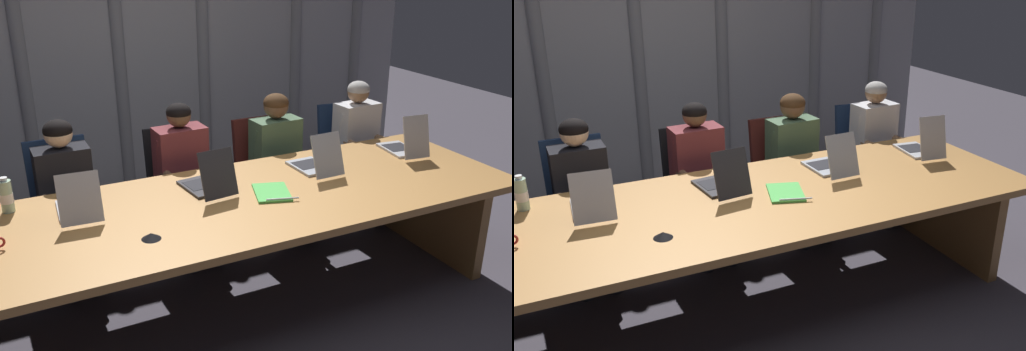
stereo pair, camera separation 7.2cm
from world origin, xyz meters
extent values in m
plane|color=#47424C|center=(0.00, 0.00, 0.00)|extent=(12.81, 12.81, 0.00)
cube|color=#B77F42|center=(0.00, 0.00, 0.73)|extent=(3.97, 1.24, 0.05)
cube|color=black|center=(0.00, 0.00, 0.66)|extent=(3.37, 0.10, 0.06)
cube|color=olive|center=(1.73, 0.00, 0.35)|extent=(0.08, 1.05, 0.70)
cube|color=#B2B2B7|center=(0.00, 2.45, 1.36)|extent=(6.41, 0.10, 2.72)
cylinder|color=gray|center=(-0.89, 2.39, 1.36)|extent=(0.12, 0.12, 2.66)
cylinder|color=gray|center=(-0.03, 2.39, 1.36)|extent=(0.12, 0.12, 2.66)
cylinder|color=gray|center=(0.82, 2.39, 1.36)|extent=(0.12, 0.12, 2.66)
cylinder|color=gray|center=(1.88, 2.39, 1.36)|extent=(0.12, 0.12, 2.66)
cylinder|color=gray|center=(2.66, 2.39, 1.36)|extent=(0.12, 0.12, 2.66)
cube|color=#BCBCC1|center=(-0.85, 0.29, 0.76)|extent=(0.26, 0.33, 0.02)
cube|color=black|center=(-0.85, 0.32, 0.77)|extent=(0.22, 0.19, 0.00)
cube|color=#BCBCC1|center=(-0.86, 0.09, 0.91)|extent=(0.25, 0.12, 0.28)
cube|color=black|center=(-0.86, 0.10, 0.91)|extent=(0.22, 0.10, 0.25)
cube|color=#2D2D33|center=(-0.04, 0.28, 0.76)|extent=(0.28, 0.35, 0.02)
cube|color=black|center=(-0.04, 0.31, 0.77)|extent=(0.22, 0.20, 0.00)
cube|color=#2D2D33|center=(-0.02, 0.07, 0.92)|extent=(0.25, 0.13, 0.30)
cube|color=black|center=(-0.02, 0.08, 0.92)|extent=(0.22, 0.11, 0.27)
cube|color=#A8ADB7|center=(0.79, 0.28, 0.76)|extent=(0.24, 0.33, 0.02)
cube|color=black|center=(0.79, 0.31, 0.77)|extent=(0.20, 0.18, 0.00)
cube|color=#A8ADB7|center=(0.80, 0.07, 0.91)|extent=(0.23, 0.12, 0.29)
cube|color=black|center=(0.80, 0.08, 0.91)|extent=(0.21, 0.10, 0.26)
cube|color=#BCBCC1|center=(1.62, 0.30, 0.76)|extent=(0.25, 0.36, 0.02)
cube|color=black|center=(1.62, 0.32, 0.77)|extent=(0.20, 0.21, 0.00)
cube|color=#BCBCC1|center=(1.59, 0.09, 0.93)|extent=(0.22, 0.11, 0.31)
cube|color=black|center=(1.59, 0.09, 0.93)|extent=(0.20, 0.10, 0.28)
cube|color=navy|center=(-0.84, 0.92, 0.42)|extent=(0.49, 0.49, 0.08)
cube|color=navy|center=(-0.84, 1.14, 0.70)|extent=(0.43, 0.12, 0.50)
cylinder|color=#262628|center=(-0.84, 0.92, 0.21)|extent=(0.05, 0.05, 0.34)
cylinder|color=black|center=(-0.84, 0.92, 0.02)|extent=(0.60, 0.60, 0.04)
cube|color=black|center=(0.01, 0.92, 0.42)|extent=(0.52, 0.52, 0.08)
cube|color=black|center=(0.03, 1.14, 0.69)|extent=(0.44, 0.15, 0.47)
cylinder|color=#262628|center=(0.01, 0.92, 0.21)|extent=(0.05, 0.05, 0.34)
cylinder|color=black|center=(0.01, 0.92, 0.02)|extent=(0.60, 0.60, 0.04)
cube|color=#511E19|center=(0.79, 0.92, 0.42)|extent=(0.48, 0.48, 0.08)
cube|color=#511E19|center=(0.79, 1.14, 0.68)|extent=(0.43, 0.11, 0.45)
cylinder|color=#262628|center=(0.79, 0.92, 0.21)|extent=(0.05, 0.05, 0.34)
cylinder|color=black|center=(0.79, 0.92, 0.02)|extent=(0.60, 0.60, 0.04)
cube|color=navy|center=(1.62, 0.92, 0.42)|extent=(0.53, 0.53, 0.08)
cube|color=navy|center=(1.64, 1.14, 0.69)|extent=(0.44, 0.16, 0.48)
cylinder|color=#262628|center=(1.62, 0.92, 0.21)|extent=(0.05, 0.05, 0.34)
cylinder|color=black|center=(1.62, 0.92, 0.02)|extent=(0.60, 0.60, 0.04)
cube|color=black|center=(-0.84, 0.90, 0.71)|extent=(0.37, 0.22, 0.51)
sphere|color=beige|center=(-0.84, 0.90, 1.06)|extent=(0.19, 0.19, 0.19)
ellipsoid|color=black|center=(-0.84, 0.90, 1.09)|extent=(0.20, 0.20, 0.14)
cylinder|color=black|center=(-0.68, 0.90, 0.77)|extent=(0.07, 0.14, 0.27)
cylinder|color=beige|center=(-0.68, 0.69, 0.66)|extent=(0.07, 0.30, 0.06)
cylinder|color=black|center=(-0.99, 0.90, 0.77)|extent=(0.07, 0.14, 0.27)
cylinder|color=beige|center=(-0.99, 0.69, 0.66)|extent=(0.07, 0.30, 0.06)
cylinder|color=#262833|center=(-0.73, 0.70, 0.43)|extent=(0.14, 0.40, 0.13)
cylinder|color=#262833|center=(-0.73, 0.52, 0.22)|extent=(0.11, 0.11, 0.44)
cylinder|color=#262833|center=(-0.93, 0.70, 0.43)|extent=(0.14, 0.40, 0.13)
cylinder|color=#262833|center=(-0.93, 0.52, 0.22)|extent=(0.11, 0.11, 0.44)
cube|color=brown|center=(0.02, 0.90, 0.72)|extent=(0.39, 0.24, 0.54)
sphere|color=brown|center=(0.02, 0.90, 1.09)|extent=(0.18, 0.18, 0.18)
ellipsoid|color=black|center=(0.02, 0.90, 1.11)|extent=(0.19, 0.19, 0.14)
cylinder|color=brown|center=(0.18, 0.91, 0.80)|extent=(0.08, 0.14, 0.27)
cylinder|color=brown|center=(0.19, 0.70, 0.68)|extent=(0.08, 0.30, 0.06)
cylinder|color=brown|center=(-0.14, 0.89, 0.80)|extent=(0.08, 0.14, 0.27)
cylinder|color=brown|center=(-0.13, 0.68, 0.68)|extent=(0.08, 0.30, 0.06)
cylinder|color=#262833|center=(0.13, 0.70, 0.43)|extent=(0.15, 0.41, 0.13)
cylinder|color=#262833|center=(0.14, 0.52, 0.22)|extent=(0.11, 0.11, 0.44)
cylinder|color=#262833|center=(-0.07, 0.69, 0.43)|extent=(0.15, 0.41, 0.13)
cylinder|color=#262833|center=(-0.06, 0.52, 0.22)|extent=(0.11, 0.11, 0.44)
cube|color=#4C6B4C|center=(0.84, 0.90, 0.70)|extent=(0.40, 0.24, 0.50)
sphere|color=brown|center=(0.84, 0.90, 1.06)|extent=(0.20, 0.20, 0.20)
ellipsoid|color=#472D19|center=(0.84, 0.90, 1.08)|extent=(0.21, 0.21, 0.15)
cylinder|color=#4C6B4C|center=(1.00, 0.91, 0.76)|extent=(0.08, 0.14, 0.27)
cylinder|color=brown|center=(1.02, 0.70, 0.65)|extent=(0.08, 0.30, 0.06)
cylinder|color=#4C6B4C|center=(0.68, 0.89, 0.76)|extent=(0.08, 0.14, 0.27)
cylinder|color=brown|center=(0.69, 0.68, 0.65)|extent=(0.08, 0.30, 0.06)
cylinder|color=#262833|center=(0.95, 0.71, 0.43)|extent=(0.16, 0.41, 0.13)
cylinder|color=#262833|center=(0.97, 0.53, 0.22)|extent=(0.11, 0.11, 0.44)
cylinder|color=#262833|center=(0.75, 0.69, 0.43)|extent=(0.16, 0.41, 0.13)
cylinder|color=#262833|center=(0.77, 0.51, 0.22)|extent=(0.11, 0.11, 0.44)
cube|color=silver|center=(1.64, 0.90, 0.72)|extent=(0.38, 0.24, 0.54)
sphere|color=#8C6647|center=(1.64, 0.90, 1.09)|extent=(0.19, 0.19, 0.19)
ellipsoid|color=#B2ADA8|center=(1.64, 0.90, 1.11)|extent=(0.19, 0.19, 0.14)
cylinder|color=silver|center=(1.79, 0.91, 0.80)|extent=(0.08, 0.14, 0.27)
cylinder|color=#8C6647|center=(1.81, 0.70, 0.68)|extent=(0.08, 0.30, 0.06)
cylinder|color=silver|center=(1.49, 0.89, 0.80)|extent=(0.08, 0.14, 0.27)
cylinder|color=#8C6647|center=(1.50, 0.68, 0.68)|extent=(0.08, 0.30, 0.06)
cylinder|color=#262833|center=(1.75, 0.71, 0.43)|extent=(0.15, 0.41, 0.13)
cylinder|color=#262833|center=(1.77, 0.53, 0.22)|extent=(0.11, 0.11, 0.44)
cylinder|color=#262833|center=(1.55, 0.69, 0.43)|extent=(0.15, 0.41, 0.13)
cylinder|color=#262833|center=(1.57, 0.51, 0.22)|extent=(0.11, 0.11, 0.44)
cylinder|color=#ADD1B2|center=(-1.23, 0.46, 0.85)|extent=(0.08, 0.08, 0.20)
cylinder|color=white|center=(-1.23, 0.46, 0.84)|extent=(0.08, 0.08, 0.06)
cylinder|color=white|center=(-1.23, 0.46, 0.96)|extent=(0.04, 0.04, 0.02)
cone|color=black|center=(-0.56, -0.27, 0.77)|extent=(0.11, 0.11, 0.03)
cube|color=#4CB74C|center=(0.32, -0.01, 0.76)|extent=(0.30, 0.35, 0.02)
cylinder|color=silver|center=(0.32, -0.16, 0.77)|extent=(0.20, 0.08, 0.01)
camera|label=1|loc=(-1.29, -3.01, 2.23)|focal=40.20mm
camera|label=2|loc=(-1.23, -3.04, 2.23)|focal=40.20mm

